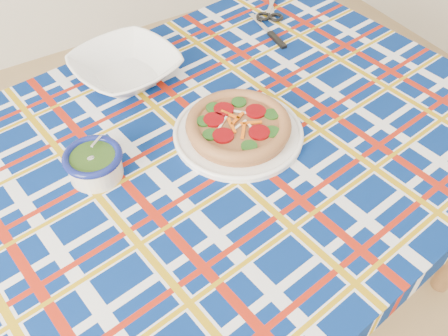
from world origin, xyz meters
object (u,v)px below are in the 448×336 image
main_focaccia_plate (238,126)px  pesto_bowl (94,162)px  dining_table (184,187)px  serving_bowl (126,68)px

main_focaccia_plate → pesto_bowl: bearing=170.1°
dining_table → pesto_bowl: bearing=149.9°
main_focaccia_plate → pesto_bowl: size_ratio=2.47×
dining_table → pesto_bowl: 0.21m
main_focaccia_plate → pesto_bowl: pesto_bowl is taller
dining_table → serving_bowl: bearing=77.8°
pesto_bowl → serving_bowl: size_ratio=0.48×
dining_table → serving_bowl: (0.02, 0.34, 0.10)m
dining_table → main_focaccia_plate: bearing=-3.2°
pesto_bowl → serving_bowl: 0.33m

